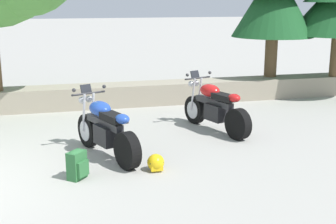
{
  "coord_description": "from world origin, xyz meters",
  "views": [
    {
      "loc": [
        1.84,
        -6.89,
        2.71
      ],
      "look_at": [
        3.9,
        1.2,
        0.65
      ],
      "focal_mm": 49.35,
      "sensor_mm": 36.0,
      "label": 1
    }
  ],
  "objects_px": {
    "motorcycle_blue_near_left": "(106,130)",
    "rider_backpack": "(77,164)",
    "rider_helmet": "(156,163)",
    "motorcycle_red_centre": "(215,108)"
  },
  "relations": [
    {
      "from": "motorcycle_red_centre",
      "to": "rider_backpack",
      "type": "bearing_deg",
      "value": -145.66
    },
    {
      "from": "motorcycle_blue_near_left",
      "to": "rider_helmet",
      "type": "relative_size",
      "value": 7.07
    },
    {
      "from": "motorcycle_blue_near_left",
      "to": "motorcycle_red_centre",
      "type": "xyz_separation_m",
      "value": [
        2.41,
        1.08,
        0.0
      ]
    },
    {
      "from": "motorcycle_blue_near_left",
      "to": "rider_backpack",
      "type": "height_order",
      "value": "motorcycle_blue_near_left"
    },
    {
      "from": "motorcycle_blue_near_left",
      "to": "rider_helmet",
      "type": "bearing_deg",
      "value": -52.88
    },
    {
      "from": "motorcycle_blue_near_left",
      "to": "rider_backpack",
      "type": "distance_m",
      "value": 1.12
    },
    {
      "from": "motorcycle_blue_near_left",
      "to": "motorcycle_red_centre",
      "type": "distance_m",
      "value": 2.64
    },
    {
      "from": "motorcycle_red_centre",
      "to": "rider_helmet",
      "type": "xyz_separation_m",
      "value": [
        -1.72,
        -1.99,
        -0.35
      ]
    },
    {
      "from": "rider_backpack",
      "to": "motorcycle_red_centre",
      "type": "bearing_deg",
      "value": 34.34
    },
    {
      "from": "motorcycle_red_centre",
      "to": "rider_backpack",
      "type": "xyz_separation_m",
      "value": [
        -2.96,
        -2.02,
        -0.24
      ]
    }
  ]
}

